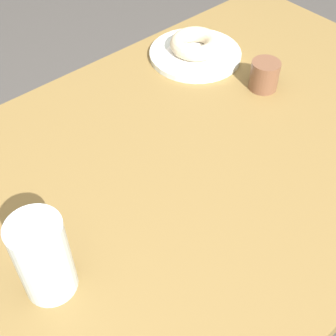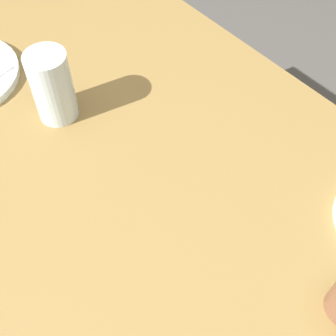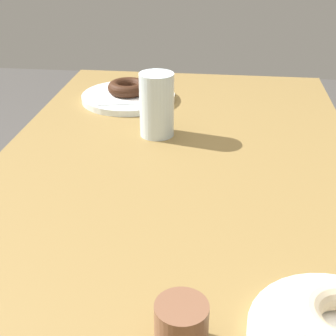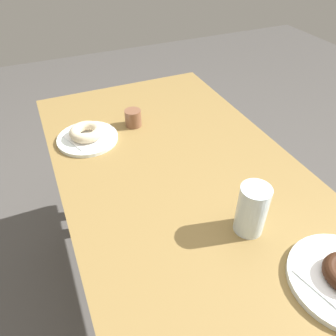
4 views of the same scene
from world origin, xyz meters
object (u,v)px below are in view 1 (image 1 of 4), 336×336
Objects in this scene: donut_sugar_ring at (196,44)px; water_glass at (43,258)px; plate_sugar_ring at (195,54)px; sugar_jar at (264,75)px.

donut_sugar_ring is 0.58m from water_glass.
sugar_jar is (-0.03, 0.16, 0.02)m from plate_sugar_ring.
sugar_jar is (-0.54, -0.10, -0.04)m from water_glass.
donut_sugar_ring is (0.00, -0.00, 0.03)m from plate_sugar_ring.
water_glass is at bearing 10.60° from sugar_jar.
plate_sugar_ring is 0.58m from water_glass.
water_glass is at bearing 27.35° from donut_sugar_ring.
sugar_jar reaches higher than donut_sugar_ring.
water_glass is at bearing 27.35° from plate_sugar_ring.
plate_sugar_ring is 1.51× the size of water_glass.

